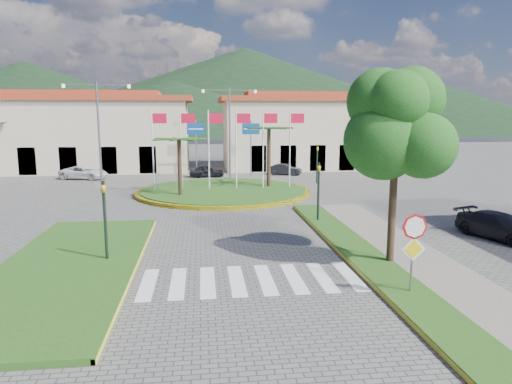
{
  "coord_description": "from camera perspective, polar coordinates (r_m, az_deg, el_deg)",
  "views": [
    {
      "loc": [
        -1.51,
        -10.91,
        5.6
      ],
      "look_at": [
        0.74,
        8.0,
        2.4
      ],
      "focal_mm": 32.0,
      "sensor_mm": 36.0,
      "label": 1
    }
  ],
  "objects": [
    {
      "name": "building_left",
      "position": [
        50.5,
        -21.27,
        6.97
      ],
      "size": [
        23.32,
        9.54,
        8.05
      ],
      "color": "beige",
      "rests_on": "ground"
    },
    {
      "name": "verge_right",
      "position": [
        15.39,
        18.36,
        -11.96
      ],
      "size": [
        1.6,
        28.0,
        0.18
      ],
      "primitive_type": "cube",
      "color": "#234D16",
      "rests_on": "ground"
    },
    {
      "name": "hill_far_west",
      "position": [
        160.2,
        -26.77,
        10.47
      ],
      "size": [
        140.0,
        140.0,
        22.0
      ],
      "primitive_type": "cone",
      "color": "black",
      "rests_on": "ground"
    },
    {
      "name": "crosswalk",
      "position": [
        15.99,
        -0.96,
        -10.94
      ],
      "size": [
        8.0,
        3.0,
        0.01
      ],
      "primitive_type": "cube",
      "color": "silver",
      "rests_on": "ground"
    },
    {
      "name": "car_dark_b",
      "position": [
        43.63,
        3.6,
        2.84
      ],
      "size": [
        3.36,
        2.23,
        1.05
      ],
      "primitive_type": "imported",
      "rotation": [
        0.0,
        0.0,
        1.18
      ],
      "color": "black",
      "rests_on": "ground"
    },
    {
      "name": "car_dark_a",
      "position": [
        42.27,
        -6.18,
        2.61
      ],
      "size": [
        3.32,
        1.62,
        1.09
      ],
      "primitive_type": "imported",
      "rotation": [
        0.0,
        0.0,
        1.68
      ],
      "color": "black",
      "rests_on": "ground"
    },
    {
      "name": "median_left",
      "position": [
        18.47,
        -22.38,
        -8.57
      ],
      "size": [
        5.0,
        14.0,
        0.18
      ],
      "primitive_type": "cube",
      "color": "#234D16",
      "rests_on": "ground"
    },
    {
      "name": "direction_sign_west",
      "position": [
        41.93,
        -7.5,
        6.62
      ],
      "size": [
        1.6,
        0.14,
        5.2
      ],
      "color": "slate",
      "rests_on": "ground"
    },
    {
      "name": "ground",
      "position": [
        12.35,
        1.02,
        -17.43
      ],
      "size": [
        160.0,
        160.0,
        0.0
      ],
      "primitive_type": "plane",
      "color": "#585654",
      "rests_on": "ground"
    },
    {
      "name": "traffic_light_right",
      "position": [
        23.96,
        7.82,
        0.66
      ],
      "size": [
        0.15,
        0.18,
        3.2
      ],
      "color": "black",
      "rests_on": "ground"
    },
    {
      "name": "traffic_light_far",
      "position": [
        38.29,
        7.64,
        3.97
      ],
      "size": [
        0.18,
        0.15,
        3.2
      ],
      "color": "black",
      "rests_on": "ground"
    },
    {
      "name": "roundabout_island",
      "position": [
        33.38,
        -4.1,
        0.16
      ],
      "size": [
        12.7,
        12.7,
        6.0
      ],
      "color": "yellow",
      "rests_on": "ground"
    },
    {
      "name": "street_lamp_centre",
      "position": [
        41.0,
        -3.31,
        7.98
      ],
      "size": [
        4.8,
        0.16,
        8.0
      ],
      "color": "slate",
      "rests_on": "ground"
    },
    {
      "name": "car_side_right",
      "position": [
        23.77,
        28.13,
        -3.77
      ],
      "size": [
        2.87,
        4.41,
        1.19
      ],
      "primitive_type": "imported",
      "rotation": [
        0.0,
        0.0,
        0.32
      ],
      "color": "black",
      "rests_on": "ground"
    },
    {
      "name": "building_right",
      "position": [
        50.27,
        6.51,
        7.54
      ],
      "size": [
        19.08,
        9.54,
        8.05
      ],
      "color": "beige",
      "rests_on": "ground"
    },
    {
      "name": "deciduous_tree",
      "position": [
        17.39,
        17.15,
        7.72
      ],
      "size": [
        3.6,
        3.6,
        6.8
      ],
      "color": "black",
      "rests_on": "ground"
    },
    {
      "name": "hill_far_east",
      "position": [
        162.52,
        19.64,
        10.19
      ],
      "size": [
        120.0,
        120.0,
        18.0
      ],
      "primitive_type": "cone",
      "color": "black",
      "rests_on": "ground"
    },
    {
      "name": "hill_near_back",
      "position": [
        141.18,
        -10.41,
        10.36
      ],
      "size": [
        110.0,
        110.0,
        16.0
      ],
      "primitive_type": "cone",
      "color": "black",
      "rests_on": "ground"
    },
    {
      "name": "direction_sign_east",
      "position": [
        42.17,
        -0.65,
        6.72
      ],
      "size": [
        1.6,
        0.14,
        5.2
      ],
      "color": "slate",
      "rests_on": "ground"
    },
    {
      "name": "stop_sign",
      "position": [
        14.87,
        19.11,
        -5.84
      ],
      "size": [
        0.8,
        0.11,
        2.65
      ],
      "color": "slate",
      "rests_on": "ground"
    },
    {
      "name": "sidewalk_right",
      "position": [
        15.92,
        22.35,
        -11.52
      ],
      "size": [
        4.0,
        28.0,
        0.15
      ],
      "primitive_type": "cube",
      "color": "gray",
      "rests_on": "ground"
    },
    {
      "name": "hill_far_mid",
      "position": [
        171.96,
        -1.3,
        12.67
      ],
      "size": [
        180.0,
        180.0,
        30.0
      ],
      "primitive_type": "cone",
      "color": "black",
      "rests_on": "ground"
    },
    {
      "name": "white_van",
      "position": [
        43.42,
        -20.71,
        2.28
      ],
      "size": [
        4.56,
        3.04,
        1.16
      ],
      "primitive_type": "imported",
      "rotation": [
        0.0,
        0.0,
        1.28
      ],
      "color": "silver",
      "rests_on": "ground"
    },
    {
      "name": "traffic_light_left",
      "position": [
        18.16,
        -18.38,
        -2.58
      ],
      "size": [
        0.15,
        0.18,
        3.2
      ],
      "color": "black",
      "rests_on": "ground"
    },
    {
      "name": "street_lamp_west",
      "position": [
        35.72,
        -19.05,
        7.25
      ],
      "size": [
        4.8,
        0.16,
        8.0
      ],
      "color": "slate",
      "rests_on": "ground"
    }
  ]
}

